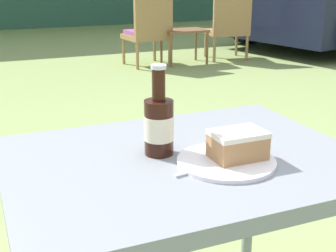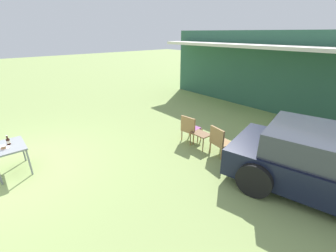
% 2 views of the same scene
% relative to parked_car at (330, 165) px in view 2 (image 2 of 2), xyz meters
% --- Properties ---
extents(ground_plane, '(60.00, 60.00, 0.00)m').
position_rel_parked_car_xyz_m(ground_plane, '(-5.01, -4.80, -0.65)').
color(ground_plane, '#8CA35B').
extents(cabin_building, '(10.82, 5.35, 3.17)m').
position_rel_parked_car_xyz_m(cabin_building, '(-3.28, 6.09, 0.95)').
color(cabin_building, '#2D5B47').
rests_on(cabin_building, ground_plane).
extents(parked_car, '(4.21, 2.81, 1.31)m').
position_rel_parked_car_xyz_m(parked_car, '(0.00, 0.00, 0.00)').
color(parked_car, black).
rests_on(parked_car, ground_plane).
extents(wicker_chair_cushioned, '(0.55, 0.50, 0.81)m').
position_rel_parked_car_xyz_m(wicker_chair_cushioned, '(-3.46, -0.41, -0.21)').
color(wicker_chair_cushioned, '#9E7547').
rests_on(wicker_chair_cushioned, ground_plane).
extents(wicker_chair_plain, '(0.57, 0.52, 0.81)m').
position_rel_parked_car_xyz_m(wicker_chair_plain, '(-2.36, -0.43, -0.20)').
color(wicker_chair_plain, '#9E7547').
rests_on(wicker_chair_plain, ground_plane).
extents(garden_side_table, '(0.54, 0.37, 0.43)m').
position_rel_parked_car_xyz_m(garden_side_table, '(-3.00, -0.46, -0.27)').
color(garden_side_table, brown).
rests_on(garden_side_table, ground_plane).
extents(patio_table, '(0.88, 0.67, 0.69)m').
position_rel_parked_car_xyz_m(patio_table, '(-5.01, -4.80, -0.03)').
color(patio_table, gray).
rests_on(patio_table, ground_plane).
extents(cake_on_plate, '(0.24, 0.24, 0.08)m').
position_rel_parked_car_xyz_m(cake_on_plate, '(-4.91, -4.88, 0.07)').
color(cake_on_plate, white).
rests_on(cake_on_plate, patio_table).
extents(cola_bottle_near, '(0.08, 0.08, 0.23)m').
position_rel_parked_car_xyz_m(cola_bottle_near, '(-5.05, -4.76, 0.13)').
color(cola_bottle_near, black).
rests_on(cola_bottle_near, patio_table).
extents(fork, '(0.19, 0.04, 0.01)m').
position_rel_parked_car_xyz_m(fork, '(-4.98, -4.89, 0.05)').
color(fork, silver).
rests_on(fork, patio_table).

